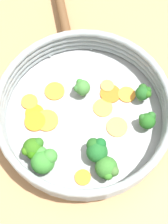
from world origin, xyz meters
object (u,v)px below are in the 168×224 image
broccoli_floret_3 (143,93)px  broccoli_floret_4 (97,150)px  carrot_slice_7 (103,108)px  broccoli_floret_0 (82,88)px  broccoli_floret_5 (44,159)px  carrot_slice_9 (110,94)px  carrot_slice_2 (117,127)px  carrot_slice_6 (35,121)px  carrot_slice_3 (127,95)px  carrot_slice_10 (47,120)px  carrot_slice_4 (29,102)px  skillet (84,116)px  carrot_slice_8 (107,86)px  broccoli_floret_6 (148,120)px  carrot_slice_1 (35,113)px  carrot_slice_0 (83,177)px  broccoli_floret_2 (33,148)px  broccoli_floret_1 (107,169)px  carrot_slice_5 (55,91)px

broccoli_floret_3 → broccoli_floret_4: broccoli_floret_4 is taller
carrot_slice_7 → broccoli_floret_0: broccoli_floret_0 is taller
broccoli_floret_5 → carrot_slice_9: bearing=103.2°
carrot_slice_2 → carrot_slice_6: bearing=-129.7°
carrot_slice_2 → carrot_slice_3: 0.08m
broccoli_floret_4 → carrot_slice_7: bearing=135.4°
carrot_slice_10 → carrot_slice_6: bearing=-120.7°
carrot_slice_7 → broccoli_floret_3: bearing=70.0°
carrot_slice_4 → broccoli_floret_3: 0.24m
skillet → carrot_slice_8: 0.08m
carrot_slice_3 → carrot_slice_4: (-0.11, -0.18, 0.00)m
skillet → broccoli_floret_6: 0.13m
carrot_slice_4 → carrot_slice_1: bearing=-9.6°
carrot_slice_0 → carrot_slice_2: size_ratio=0.72×
carrot_slice_2 → carrot_slice_3: bearing=126.4°
carrot_slice_8 → broccoli_floret_5: bearing=-72.2°
carrot_slice_1 → carrot_slice_3: size_ratio=1.06×
skillet → carrot_slice_8: (-0.02, 0.08, 0.01)m
carrot_slice_9 → carrot_slice_10: bearing=-100.7°
broccoli_floret_0 → broccoli_floret_4: broccoli_floret_4 is taller
broccoli_floret_2 → broccoli_floret_3: (0.03, 0.25, -0.00)m
broccoli_floret_2 → broccoli_floret_6: size_ratio=1.17×
carrot_slice_8 → broccoli_floret_4: 0.16m
carrot_slice_3 → skillet: bearing=-98.8°
carrot_slice_0 → broccoli_floret_3: 0.21m
broccoli_floret_1 → broccoli_floret_3: bearing=117.6°
carrot_slice_2 → carrot_slice_9: 0.08m
broccoli_floret_2 → broccoli_floret_5: bearing=10.4°
skillet → broccoli_floret_5: 0.13m
carrot_slice_1 → broccoli_floret_1: bearing=14.3°
carrot_slice_1 → broccoli_floret_6: size_ratio=0.96×
carrot_slice_8 → broccoli_floret_5: (0.06, -0.20, 0.02)m
carrot_slice_6 → carrot_slice_7: carrot_slice_6 is taller
carrot_slice_2 → carrot_slice_5: size_ratio=1.02×
broccoli_floret_3 → broccoli_floret_1: bearing=-62.4°
carrot_slice_4 → broccoli_floret_4: size_ratio=0.71×
carrot_slice_9 → carrot_slice_10: 0.15m
carrot_slice_8 → broccoli_floret_5: broccoli_floret_5 is taller
skillet → carrot_slice_3: bearing=81.2°
carrot_slice_2 → carrot_slice_9: bearing=152.5°
broccoli_floret_0 → broccoli_floret_6: broccoli_floret_0 is taller
broccoli_floret_5 → broccoli_floret_6: broccoli_floret_5 is taller
skillet → carrot_slice_5: (-0.08, -0.02, 0.01)m
broccoli_floret_3 → broccoli_floret_4: bearing=-74.3°
carrot_slice_3 → broccoli_floret_0: size_ratio=0.88×
carrot_slice_4 → carrot_slice_9: bearing=60.8°
carrot_slice_3 → broccoli_floret_5: 0.23m
broccoli_floret_6 → carrot_slice_10: bearing=-128.2°
carrot_slice_7 → broccoli_floret_0: 0.06m
broccoli_floret_5 → broccoli_floret_6: 0.22m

